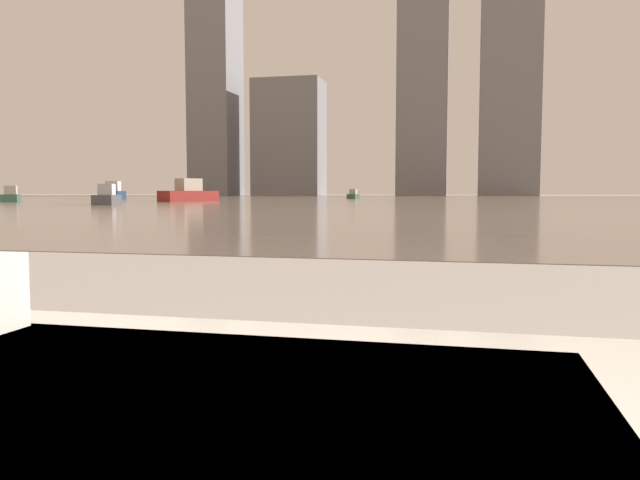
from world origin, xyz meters
The scene contains 10 objects.
harbor_water centered at (0.00, 62.00, 0.01)m, with size 180.00×110.00×0.01m.
harbor_boat_0 centered at (-33.25, 55.65, 0.63)m, with size 3.13×5.00×1.77m.
harbor_boat_1 centered at (-20.03, 44.49, 0.63)m, with size 3.58×4.93×1.76m.
harbor_boat_3 centered at (-11.29, 67.94, 0.38)m, with size 1.02×2.79×1.04m.
harbor_boat_4 centered at (-32.24, 40.04, 0.43)m, with size 2.69×3.29×1.20m.
harbor_boat_5 centered at (-19.93, 33.00, 0.44)m, with size 2.21×3.44×1.22m.
skyline_tower_0 centered at (-47.92, 118.00, 26.38)m, with size 8.33×9.81×52.76m.
skyline_tower_1 centered at (-32.74, 118.00, 11.12)m, with size 13.06×8.86×22.23m.
skyline_tower_2 centered at (-7.11, 118.00, 20.24)m, with size 9.00×7.77×40.47m.
skyline_tower_3 centered at (8.31, 118.00, 21.88)m, with size 10.31×8.34×43.76m.
Camera 1 is at (0.55, -0.03, 0.78)m, focal length 35.00 mm.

